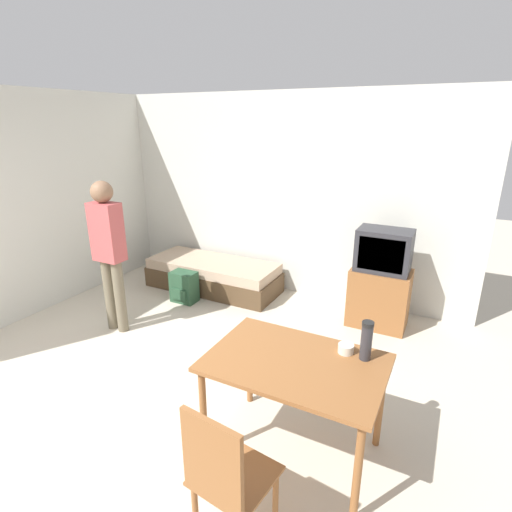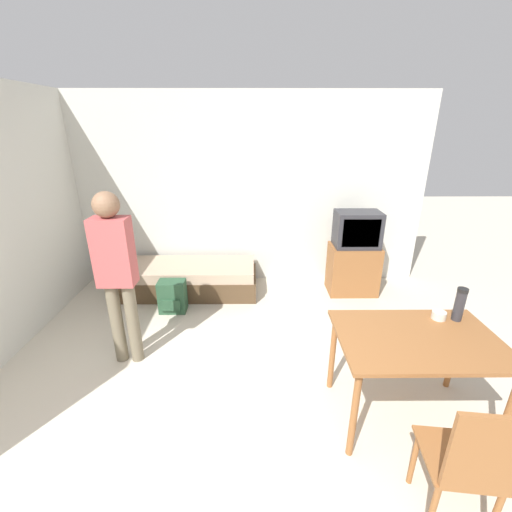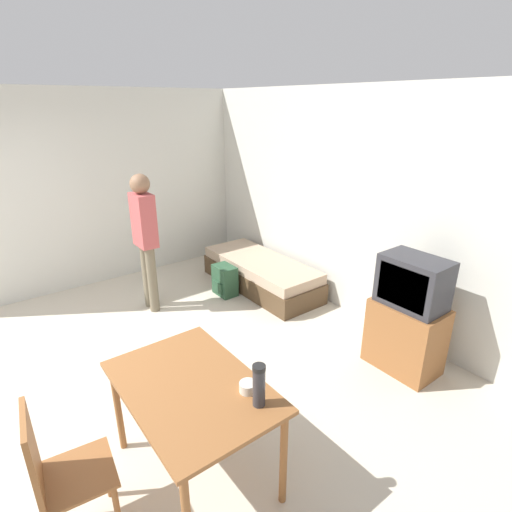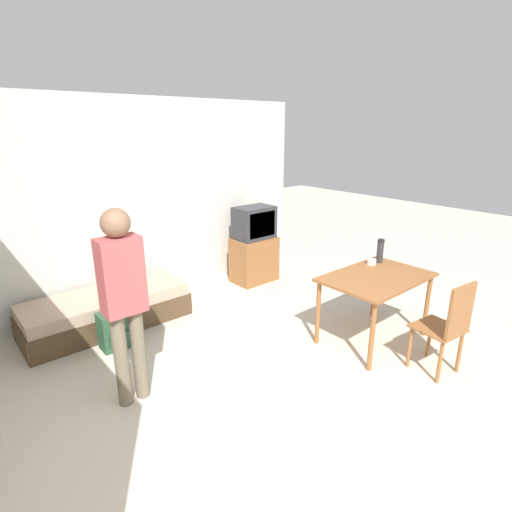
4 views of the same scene
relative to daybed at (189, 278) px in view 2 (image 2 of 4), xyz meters
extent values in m
cube|color=silver|center=(0.65, 0.49, 1.14)|extent=(5.48, 0.06, 2.70)
cube|color=#4C3823|center=(0.00, 0.00, -0.07)|extent=(1.91, 0.76, 0.28)
cube|color=tan|center=(0.00, 0.00, 0.14)|extent=(1.86, 0.73, 0.14)
cube|color=brown|center=(2.33, -0.01, 0.14)|extent=(0.67, 0.45, 0.70)
cube|color=#2D2D33|center=(2.33, -0.01, 0.73)|extent=(0.60, 0.39, 0.49)
cube|color=black|center=(2.33, -0.20, 0.73)|extent=(0.49, 0.01, 0.38)
cube|color=brown|center=(2.17, -2.27, 0.55)|extent=(1.21, 0.81, 0.03)
cylinder|color=brown|center=(1.63, -2.62, 0.16)|extent=(0.05, 0.05, 0.74)
cylinder|color=brown|center=(2.72, -2.62, 0.16)|extent=(0.05, 0.05, 0.74)
cylinder|color=brown|center=(1.63, -1.93, 0.16)|extent=(0.05, 0.05, 0.74)
cylinder|color=brown|center=(2.72, -1.93, 0.16)|extent=(0.05, 0.05, 0.74)
cube|color=brown|center=(2.13, -3.02, 0.25)|extent=(0.46, 0.46, 0.02)
cube|color=brown|center=(2.10, -3.21, 0.51)|extent=(0.38, 0.07, 0.51)
cylinder|color=brown|center=(2.31, -2.88, 0.02)|extent=(0.04, 0.04, 0.45)
cylinder|color=brown|center=(1.98, -2.84, 0.02)|extent=(0.04, 0.04, 0.45)
cylinder|color=brown|center=(1.94, -3.16, 0.02)|extent=(0.04, 0.04, 0.45)
cylinder|color=#6B604C|center=(-0.43, -1.51, 0.22)|extent=(0.12, 0.12, 0.86)
cylinder|color=#6B604C|center=(-0.27, -1.51, 0.22)|extent=(0.12, 0.12, 0.86)
cube|color=#B24C4C|center=(-0.35, -1.51, 0.97)|extent=(0.34, 0.20, 0.65)
sphere|color=#846047|center=(-0.35, -1.51, 1.41)|extent=(0.23, 0.23, 0.23)
cylinder|color=#2D2D33|center=(2.59, -2.03, 0.71)|extent=(0.08, 0.08, 0.29)
cylinder|color=black|center=(2.59, -2.03, 0.84)|extent=(0.08, 0.08, 0.03)
cylinder|color=beige|center=(2.45, -2.01, 0.60)|extent=(0.11, 0.11, 0.06)
cube|color=#284C33|center=(-0.11, -0.54, 0.00)|extent=(0.34, 0.23, 0.42)
cube|color=#284C33|center=(-0.11, -0.67, -0.06)|extent=(0.24, 0.03, 0.15)
camera|label=1|loc=(3.01, -4.49, 2.14)|focal=28.00mm
camera|label=2|loc=(0.93, -4.44, 2.07)|focal=24.00mm
camera|label=3|loc=(4.14, -3.22, 2.30)|focal=28.00mm
camera|label=4|loc=(-1.48, -4.51, 2.13)|focal=28.00mm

